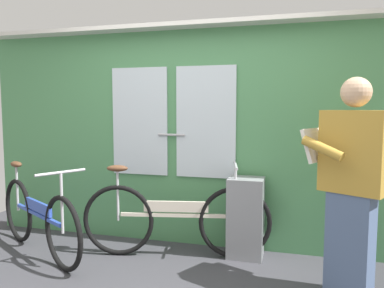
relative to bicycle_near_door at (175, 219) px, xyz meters
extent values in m
cube|color=#4C8C56|center=(0.06, 0.40, 0.72)|extent=(4.55, 0.08, 2.16)
cube|color=silver|center=(-0.49, 0.35, 0.89)|extent=(0.60, 0.02, 1.10)
cube|color=silver|center=(0.21, 0.35, 0.89)|extent=(0.60, 0.02, 1.10)
cylinder|color=#B2B2B7|center=(-0.14, 0.33, 0.76)|extent=(0.28, 0.02, 0.02)
cube|color=silver|center=(0.06, 0.30, 1.82)|extent=(4.55, 0.28, 0.04)
torus|color=black|center=(0.55, 0.11, -0.03)|extent=(0.67, 0.18, 0.68)
torus|color=black|center=(-0.53, -0.11, -0.03)|extent=(0.67, 0.18, 0.68)
cube|color=beige|center=(0.01, 0.00, 0.03)|extent=(1.03, 0.24, 0.03)
cube|color=beige|center=(0.01, 0.00, 0.12)|extent=(0.60, 0.15, 0.10)
cylinder|color=#B7B7BC|center=(-0.53, -0.11, 0.22)|extent=(0.02, 0.02, 0.50)
ellipsoid|color=brown|center=(-0.53, -0.11, 0.47)|extent=(0.21, 0.13, 0.06)
cylinder|color=#B7B7BC|center=(0.55, 0.11, 0.24)|extent=(0.02, 0.02, 0.54)
cylinder|color=#B7B7BC|center=(0.55, 0.11, 0.51)|extent=(0.11, 0.44, 0.02)
torus|color=black|center=(-0.83, -0.55, -0.04)|extent=(0.59, 0.37, 0.66)
torus|color=black|center=(-1.71, -0.04, -0.04)|extent=(0.59, 0.37, 0.66)
cube|color=#2D4CB2|center=(-1.27, -0.29, 0.02)|extent=(0.85, 0.51, 0.03)
cube|color=#2D4CB2|center=(-1.27, -0.29, 0.10)|extent=(0.50, 0.30, 0.10)
cylinder|color=#B7B7BC|center=(-1.71, -0.04, 0.21)|extent=(0.02, 0.02, 0.49)
ellipsoid|color=brown|center=(-1.71, -0.04, 0.45)|extent=(0.22, 0.18, 0.06)
cylinder|color=#B7B7BC|center=(-0.83, -0.55, 0.23)|extent=(0.02, 0.02, 0.53)
cylinder|color=#B7B7BC|center=(-0.83, -0.55, 0.49)|extent=(0.24, 0.39, 0.02)
cube|color=slate|center=(1.47, -0.39, 0.03)|extent=(0.36, 0.31, 0.79)
cube|color=#B78C33|center=(1.47, -0.39, 0.72)|extent=(0.49, 0.39, 0.59)
sphere|color=tan|center=(1.47, -0.39, 1.14)|extent=(0.21, 0.21, 0.21)
cube|color=silver|center=(1.22, -0.26, 0.75)|extent=(0.26, 0.35, 0.26)
cylinder|color=#B78C33|center=(1.25, -0.50, 0.75)|extent=(0.30, 0.21, 0.17)
cylinder|color=#B78C33|center=(1.44, -0.15, 0.75)|extent=(0.30, 0.21, 0.17)
cube|color=gray|center=(0.64, 0.18, 0.01)|extent=(0.33, 0.28, 0.75)
camera|label=1|loc=(1.08, -3.29, 1.04)|focal=35.58mm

